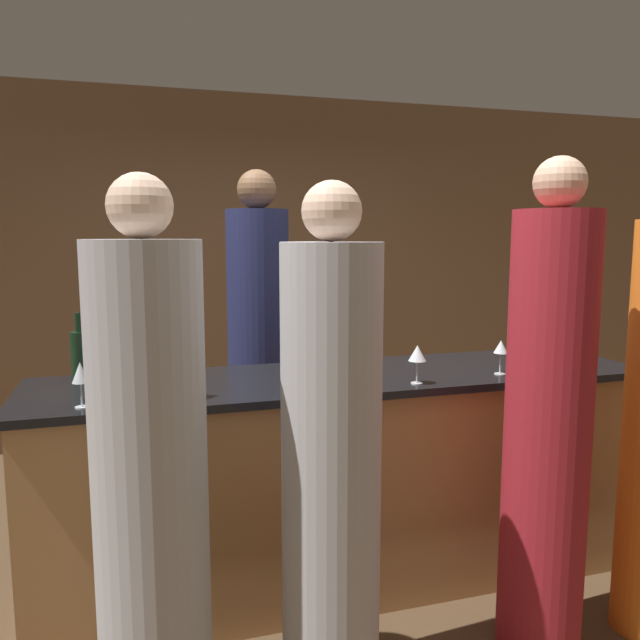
# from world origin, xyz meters

# --- Properties ---
(ground_plane) EXTENTS (14.00, 14.00, 0.00)m
(ground_plane) POSITION_xyz_m (0.00, 0.00, 0.00)
(ground_plane) COLOR #4C3823
(back_wall) EXTENTS (8.00, 0.06, 2.80)m
(back_wall) POSITION_xyz_m (0.00, 2.43, 1.40)
(back_wall) COLOR brown
(back_wall) RESTS_ON ground_plane
(bar_counter) EXTENTS (2.89, 0.71, 1.02)m
(bar_counter) POSITION_xyz_m (0.00, 0.00, 0.51)
(bar_counter) COLOR #B27F4C
(bar_counter) RESTS_ON ground_plane
(bartender) EXTENTS (0.36, 0.36, 2.04)m
(bartender) POSITION_xyz_m (-0.26, 0.83, 0.95)
(bartender) COLOR #1E234C
(bartender) RESTS_ON ground_plane
(guest_0) EXTENTS (0.35, 0.35, 1.85)m
(guest_0) POSITION_xyz_m (-0.31, -0.74, 0.86)
(guest_0) COLOR #B2B2B7
(guest_0) RESTS_ON ground_plane
(guest_2) EXTENTS (0.37, 0.37, 1.86)m
(guest_2) POSITION_xyz_m (-0.92, -0.70, 0.86)
(guest_2) COLOR #B2B2B7
(guest_2) RESTS_ON ground_plane
(guest_3) EXTENTS (0.33, 0.33, 1.96)m
(guest_3) POSITION_xyz_m (0.60, -0.69, 0.92)
(guest_3) COLOR maroon
(guest_3) RESTS_ON ground_plane
(wine_bottle_0) EXTENTS (0.07, 0.07, 0.31)m
(wine_bottle_0) POSITION_xyz_m (-0.81, -0.23, 1.15)
(wine_bottle_0) COLOR #19381E
(wine_bottle_0) RESTS_ON bar_counter
(wine_bottle_1) EXTENTS (0.07, 0.07, 0.30)m
(wine_bottle_1) POSITION_xyz_m (-1.19, 0.27, 1.14)
(wine_bottle_1) COLOR black
(wine_bottle_1) RESTS_ON bar_counter
(wine_glass_0) EXTENTS (0.07, 0.07, 0.15)m
(wine_glass_0) POSITION_xyz_m (-1.00, -0.12, 1.13)
(wine_glass_0) COLOR silver
(wine_glass_0) RESTS_ON bar_counter
(wine_glass_1) EXTENTS (0.06, 0.06, 0.16)m
(wine_glass_1) POSITION_xyz_m (-1.08, -0.18, 1.14)
(wine_glass_1) COLOR silver
(wine_glass_1) RESTS_ON bar_counter
(wine_glass_2) EXTENTS (0.06, 0.06, 0.18)m
(wine_glass_2) POSITION_xyz_m (-1.15, -0.25, 1.15)
(wine_glass_2) COLOR silver
(wine_glass_2) RESTS_ON bar_counter
(wine_glass_3) EXTENTS (0.07, 0.07, 0.17)m
(wine_glass_3) POSITION_xyz_m (-0.10, -0.14, 1.15)
(wine_glass_3) COLOR silver
(wine_glass_3) RESTS_ON bar_counter
(wine_glass_4) EXTENTS (0.08, 0.08, 0.17)m
(wine_glass_4) POSITION_xyz_m (0.23, -0.26, 1.15)
(wine_glass_4) COLOR silver
(wine_glass_4) RESTS_ON bar_counter
(wine_glass_5) EXTENTS (0.07, 0.07, 0.16)m
(wine_glass_5) POSITION_xyz_m (0.69, -0.20, 1.14)
(wine_glass_5) COLOR silver
(wine_glass_5) RESTS_ON bar_counter
(wine_glass_6) EXTENTS (0.08, 0.08, 0.16)m
(wine_glass_6) POSITION_xyz_m (-0.09, -0.31, 1.14)
(wine_glass_6) COLOR silver
(wine_glass_6) RESTS_ON bar_counter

